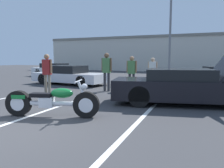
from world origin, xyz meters
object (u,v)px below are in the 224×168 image
Objects in this scene: show_car_hood_open at (185,86)px; spectator_by_show_car at (132,70)px; parked_car_left_row at (55,70)px; spectator_near_motorcycle at (153,70)px; motorcycle at (52,101)px; spectator_far_lot at (107,68)px; spectator_midground at (47,70)px; parked_car_mid_row at (69,75)px; light_pole at (171,21)px.

spectator_by_show_car is at bearing 124.24° from show_car_hood_open.
show_car_hood_open is at bearing -25.60° from parked_car_left_row.
parked_car_left_row is 2.89× the size of spectator_near_motorcycle.
motorcycle is 1.37× the size of spectator_far_lot.
spectator_midground is (-3.88, -3.80, 0.10)m from spectator_near_motorcycle.
motorcycle is 7.59m from parked_car_mid_row.
spectator_near_motorcycle is 0.88× the size of spectator_far_lot.
spectator_midground is at bearing -141.73° from spectator_far_lot.
spectator_far_lot is (2.12, 1.67, 0.05)m from spectator_midground.
motorcycle is 1.56× the size of spectator_near_motorcycle.
spectator_midground is at bearing -141.61° from spectator_by_show_car.
show_car_hood_open is 3.13× the size of spectator_near_motorcycle.
parked_car_left_row is (-9.56, -2.48, -4.02)m from light_pole.
light_pole reaches higher than spectator_midground.
show_car_hood_open reaches higher than motorcycle.
light_pole is 4.63× the size of spectator_far_lot.
spectator_midground is at bearing -45.04° from parked_car_left_row.
parked_car_mid_row is at bearing 150.92° from spectator_far_lot.
spectator_by_show_car is 3.98m from spectator_midground.
show_car_hood_open reaches higher than spectator_near_motorcycle.
parked_car_mid_row reaches higher than motorcycle.
parked_car_left_row is at bearing 146.37° from spectator_by_show_car.
spectator_by_show_car is 1.28m from spectator_far_lot.
light_pole reaches higher than spectator_far_lot.
show_car_hood_open is (1.79, -10.86, -3.98)m from light_pole.
parked_car_left_row is at bearing 139.32° from parked_car_mid_row.
spectator_far_lot is (-1.76, -2.13, 0.15)m from spectator_near_motorcycle.
parked_car_mid_row is (-6.88, 3.60, -0.07)m from show_car_hood_open.
parked_car_mid_row is 2.62× the size of spectator_far_lot.
spectator_far_lot reaches higher than spectator_by_show_car.
show_car_hood_open reaches higher than spectator_by_show_car.
light_pole reaches higher than show_car_hood_open.
parked_car_mid_row is at bearing 166.60° from spectator_by_show_car.
show_car_hood_open reaches higher than spectator_far_lot.
motorcycle is 5.65m from spectator_by_show_car.
spectator_midground is (1.13, -3.48, 0.50)m from parked_car_mid_row.
parked_car_mid_row is 2.73× the size of spectator_midground.
light_pole is 9.06m from spectator_by_show_car.
show_car_hood_open is at bearing -21.34° from parked_car_mid_row.
light_pole is at bearing 68.67° from motorcycle.
spectator_midground is at bearing -135.62° from spectator_near_motorcycle.
show_car_hood_open is 3.00× the size of spectator_by_show_car.
light_pole is 11.98m from spectator_midground.
light_pole is 5.27× the size of spectator_near_motorcycle.
parked_car_mid_row is 3.69m from spectator_midground.
show_car_hood_open is 1.05× the size of parked_car_mid_row.
motorcycle is 1.50× the size of spectator_by_show_car.
parked_car_left_row reaches higher than parked_car_mid_row.
parked_car_mid_row is at bearing -176.35° from spectator_near_motorcycle.
light_pole is 10.66m from parked_car_left_row.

